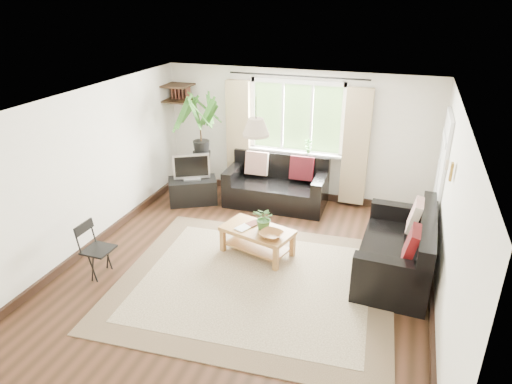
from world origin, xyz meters
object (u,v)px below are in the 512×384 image
(coffee_table, at_px, (257,241))
(folding_chair, at_px, (99,251))
(tv_stand, at_px, (193,191))
(sofa_right, at_px, (397,245))
(palm_stand, at_px, (202,148))
(sofa_back, at_px, (276,183))

(coffee_table, bearing_deg, folding_chair, -146.94)
(folding_chair, bearing_deg, tv_stand, -2.58)
(folding_chair, bearing_deg, sofa_right, -69.43)
(sofa_right, relative_size, coffee_table, 1.78)
(tv_stand, relative_size, palm_stand, 0.44)
(tv_stand, height_order, folding_chair, folding_chair)
(sofa_back, xyz_separation_m, folding_chair, (-1.65, -3.00, -0.03))
(sofa_right, height_order, folding_chair, sofa_right)
(sofa_right, bearing_deg, sofa_back, -124.20)
(sofa_right, xyz_separation_m, tv_stand, (-3.70, 1.21, -0.20))
(sofa_right, relative_size, folding_chair, 2.37)
(tv_stand, bearing_deg, coffee_table, -67.11)
(tv_stand, xyz_separation_m, folding_chair, (-0.16, -2.59, 0.16))
(sofa_right, distance_m, folding_chair, 4.10)
(folding_chair, bearing_deg, coffee_table, -55.98)
(palm_stand, relative_size, folding_chair, 2.52)
(sofa_right, relative_size, palm_stand, 0.94)
(sofa_right, bearing_deg, palm_stand, -110.59)
(sofa_right, distance_m, palm_stand, 3.97)
(sofa_back, xyz_separation_m, palm_stand, (-1.42, -0.10, 0.56))
(sofa_right, height_order, palm_stand, palm_stand)
(coffee_table, height_order, tv_stand, tv_stand)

